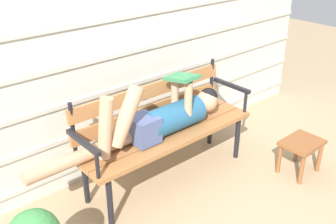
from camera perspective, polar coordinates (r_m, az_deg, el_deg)
ground_plane at (r=3.37m, az=0.63°, el=-9.92°), size 12.00×12.00×0.00m
house_siding at (r=3.25m, az=-5.68°, el=11.40°), size 4.56×0.08×2.33m
park_bench at (r=3.19m, az=-0.77°, el=-1.85°), size 1.56×0.45×0.85m
reclining_person at (r=3.04m, az=-1.27°, el=-0.99°), size 1.71×0.26×0.54m
footstool at (r=3.54m, az=18.86°, el=-4.98°), size 0.35×0.27×0.31m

